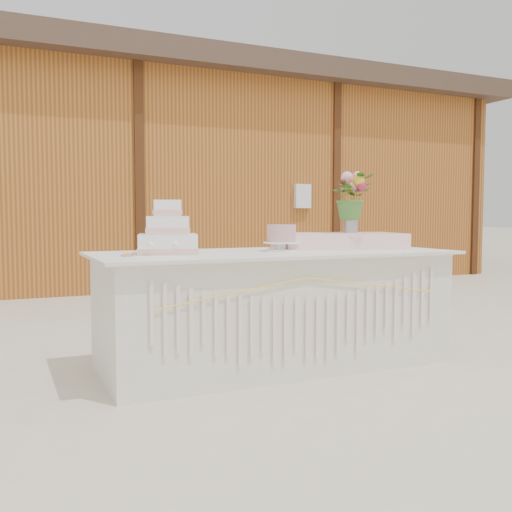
{
  "coord_description": "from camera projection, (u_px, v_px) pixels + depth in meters",
  "views": [
    {
      "loc": [
        -1.68,
        -3.43,
        1.01
      ],
      "look_at": [
        0.0,
        0.3,
        0.72
      ],
      "focal_mm": 40.0,
      "sensor_mm": 36.0,
      "label": 1
    }
  ],
  "objects": [
    {
      "name": "bouquet",
      "position": [
        351.0,
        190.0,
        4.26
      ],
      "size": [
        0.33,
        0.29,
        0.35
      ],
      "primitive_type": "imported",
      "rotation": [
        0.0,
        0.0,
        0.06
      ],
      "color": "#3F702C",
      "rests_on": "flower_vase"
    },
    {
      "name": "pink_cake_stand",
      "position": [
        282.0,
        236.0,
        3.84
      ],
      "size": [
        0.25,
        0.25,
        0.18
      ],
      "color": "white",
      "rests_on": "cake_table"
    },
    {
      "name": "cake_table",
      "position": [
        275.0,
        308.0,
        3.84
      ],
      "size": [
        2.4,
        1.0,
        0.77
      ],
      "color": "silver",
      "rests_on": "ground"
    },
    {
      "name": "loose_flowers",
      "position": [
        124.0,
        254.0,
        3.45
      ],
      "size": [
        0.19,
        0.32,
        0.02
      ],
      "primitive_type": null,
      "rotation": [
        0.0,
        0.0,
        0.24
      ],
      "color": "#CB7C8F",
      "rests_on": "cake_table"
    },
    {
      "name": "barn",
      "position": [
        111.0,
        175.0,
        9.2
      ],
      "size": [
        12.6,
        4.6,
        3.3
      ],
      "color": "#AE5B24",
      "rests_on": "ground"
    },
    {
      "name": "satin_runner",
      "position": [
        338.0,
        241.0,
        4.17
      ],
      "size": [
        0.99,
        0.7,
        0.11
      ],
      "primitive_type": "cube",
      "rotation": [
        0.0,
        0.0,
        -0.23
      ],
      "color": "#FFD6CD",
      "rests_on": "cake_table"
    },
    {
      "name": "ground",
      "position": [
        274.0,
        364.0,
        3.87
      ],
      "size": [
        80.0,
        80.0,
        0.0
      ],
      "primitive_type": "plane",
      "color": "beige",
      "rests_on": "ground"
    },
    {
      "name": "wedding_cake",
      "position": [
        168.0,
        235.0,
        3.6
      ],
      "size": [
        0.46,
        0.46,
        0.34
      ],
      "rotation": [
        0.0,
        0.0,
        -0.26
      ],
      "color": "white",
      "rests_on": "cake_table"
    },
    {
      "name": "flower_vase",
      "position": [
        351.0,
        223.0,
        4.27
      ],
      "size": [
        0.1,
        0.1,
        0.14
      ],
      "primitive_type": "cylinder",
      "color": "#A6A6AA",
      "rests_on": "satin_runner"
    }
  ]
}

